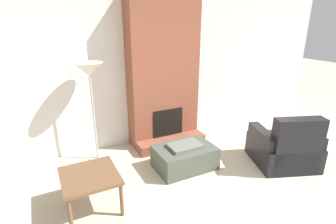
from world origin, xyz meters
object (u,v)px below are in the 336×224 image
ottoman (185,157)px  armchair (285,149)px  floor_lamp_left (90,75)px  side_table (90,179)px

ottoman → armchair: bearing=-23.9°
ottoman → floor_lamp_left: bearing=142.8°
ottoman → side_table: size_ratio=1.33×
armchair → floor_lamp_left: 3.18m
side_table → ottoman: bearing=11.2°
floor_lamp_left → side_table: bearing=-105.5°
ottoman → armchair: 1.57m
side_table → floor_lamp_left: floor_lamp_left is taller
ottoman → armchair: (1.43, -0.63, 0.09)m
ottoman → side_table: bearing=-168.8°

